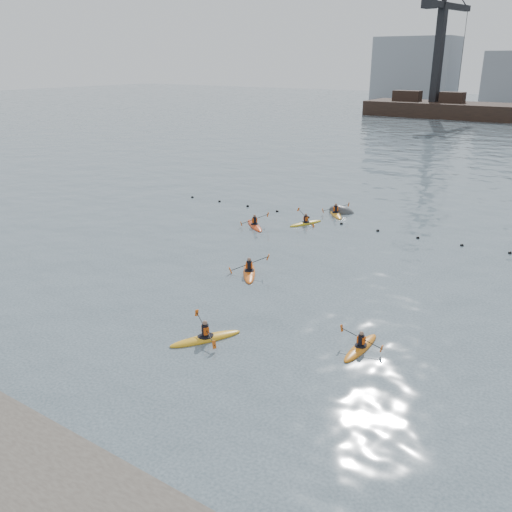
{
  "coord_description": "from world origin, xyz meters",
  "views": [
    {
      "loc": [
        14.89,
        -14.24,
        11.9
      ],
      "look_at": [
        0.87,
        6.47,
        2.8
      ],
      "focal_mm": 38.0,
      "sensor_mm": 36.0,
      "label": 1
    }
  ],
  "objects_px": {
    "kayaker_3": "(306,223)",
    "kayaker_4": "(361,347)",
    "kayaker_0": "(249,272)",
    "mooring_buoy": "(342,212)",
    "kayaker_5": "(335,213)",
    "kayaker_2": "(255,225)",
    "kayaker_1": "(206,338)"
  },
  "relations": [
    {
      "from": "kayaker_1",
      "to": "kayaker_2",
      "type": "xyz_separation_m",
      "value": [
        -8.09,
        15.84,
        -0.0
      ]
    },
    {
      "from": "kayaker_3",
      "to": "kayaker_4",
      "type": "relative_size",
      "value": 0.99
    },
    {
      "from": "kayaker_4",
      "to": "kayaker_5",
      "type": "bearing_deg",
      "value": -59.34
    },
    {
      "from": "kayaker_0",
      "to": "mooring_buoy",
      "type": "bearing_deg",
      "value": 59.92
    },
    {
      "from": "kayaker_3",
      "to": "kayaker_2",
      "type": "bearing_deg",
      "value": -114.29
    },
    {
      "from": "kayaker_4",
      "to": "kayaker_0",
      "type": "bearing_deg",
      "value": -25.06
    },
    {
      "from": "kayaker_1",
      "to": "kayaker_2",
      "type": "distance_m",
      "value": 17.78
    },
    {
      "from": "kayaker_3",
      "to": "kayaker_4",
      "type": "bearing_deg",
      "value": -30.58
    },
    {
      "from": "mooring_buoy",
      "to": "kayaker_3",
      "type": "bearing_deg",
      "value": -100.38
    },
    {
      "from": "kayaker_3",
      "to": "kayaker_1",
      "type": "bearing_deg",
      "value": -51.33
    },
    {
      "from": "kayaker_2",
      "to": "kayaker_4",
      "type": "xyz_separation_m",
      "value": [
        14.22,
        -12.66,
        -0.01
      ]
    },
    {
      "from": "kayaker_2",
      "to": "kayaker_5",
      "type": "xyz_separation_m",
      "value": [
        3.59,
        6.46,
        0.0
      ]
    },
    {
      "from": "kayaker_5",
      "to": "kayaker_3",
      "type": "bearing_deg",
      "value": -139.42
    },
    {
      "from": "kayaker_1",
      "to": "kayaker_3",
      "type": "relative_size",
      "value": 1.09
    },
    {
      "from": "kayaker_1",
      "to": "kayaker_4",
      "type": "relative_size",
      "value": 1.09
    },
    {
      "from": "kayaker_0",
      "to": "kayaker_3",
      "type": "bearing_deg",
      "value": 66.42
    },
    {
      "from": "kayaker_2",
      "to": "kayaker_3",
      "type": "relative_size",
      "value": 0.97
    },
    {
      "from": "kayaker_0",
      "to": "kayaker_5",
      "type": "height_order",
      "value": "kayaker_0"
    },
    {
      "from": "kayaker_0",
      "to": "kayaker_5",
      "type": "relative_size",
      "value": 1.09
    },
    {
      "from": "kayaker_0",
      "to": "kayaker_1",
      "type": "height_order",
      "value": "kayaker_0"
    },
    {
      "from": "kayaker_0",
      "to": "kayaker_5",
      "type": "bearing_deg",
      "value": 60.88
    },
    {
      "from": "kayaker_2",
      "to": "mooring_buoy",
      "type": "relative_size",
      "value": 1.35
    },
    {
      "from": "kayaker_4",
      "to": "kayaker_5",
      "type": "relative_size",
      "value": 1.02
    },
    {
      "from": "kayaker_1",
      "to": "mooring_buoy",
      "type": "distance_m",
      "value": 23.53
    },
    {
      "from": "kayaker_5",
      "to": "kayaker_0",
      "type": "bearing_deg",
      "value": -123.32
    },
    {
      "from": "kayaker_1",
      "to": "kayaker_3",
      "type": "height_order",
      "value": "kayaker_3"
    },
    {
      "from": "kayaker_0",
      "to": "kayaker_4",
      "type": "xyz_separation_m",
      "value": [
        9.1,
        -4.56,
        -0.01
      ]
    },
    {
      "from": "kayaker_1",
      "to": "mooring_buoy",
      "type": "xyz_separation_m",
      "value": [
        -4.34,
        23.13,
        -0.1
      ]
    },
    {
      "from": "kayaker_3",
      "to": "kayaker_5",
      "type": "bearing_deg",
      "value": 102.95
    },
    {
      "from": "kayaker_2",
      "to": "kayaker_5",
      "type": "distance_m",
      "value": 7.39
    },
    {
      "from": "kayaker_1",
      "to": "kayaker_4",
      "type": "height_order",
      "value": "kayaker_1"
    },
    {
      "from": "kayaker_1",
      "to": "kayaker_5",
      "type": "xyz_separation_m",
      "value": [
        -4.51,
        22.29,
        -0.0
      ]
    }
  ]
}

